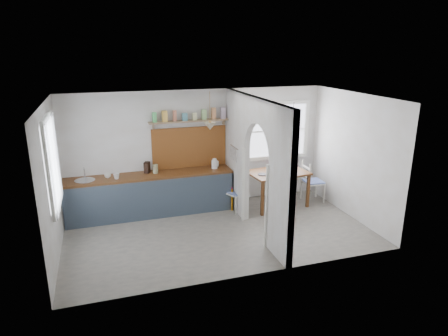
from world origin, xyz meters
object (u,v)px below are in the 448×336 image
object	(u,v)px
chair_right	(313,181)
vase	(278,164)
chair_left	(236,192)
kettle	(214,164)
dining_table	(277,189)

from	to	relation	value
chair_right	vase	world-z (taller)	vase
chair_left	vase	xyz separation A→B (m)	(1.09, 0.23, 0.49)
chair_right	vase	xyz separation A→B (m)	(-0.80, 0.23, 0.43)
chair_left	vase	world-z (taller)	vase
kettle	vase	size ratio (longest dim) A/B	1.00
dining_table	chair_right	distance (m)	0.92
dining_table	vase	xyz separation A→B (m)	(0.12, 0.25, 0.51)
chair_left	vase	bearing A→B (deg)	78.68
chair_left	chair_right	distance (m)	1.89
chair_right	chair_left	bearing A→B (deg)	93.20
dining_table	chair_left	bearing A→B (deg)	172.32
dining_table	chair_right	xyz separation A→B (m)	(0.92, 0.02, 0.08)
dining_table	vase	bearing A→B (deg)	57.81
kettle	vase	world-z (taller)	kettle
chair_right	vase	size ratio (longest dim) A/B	4.44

